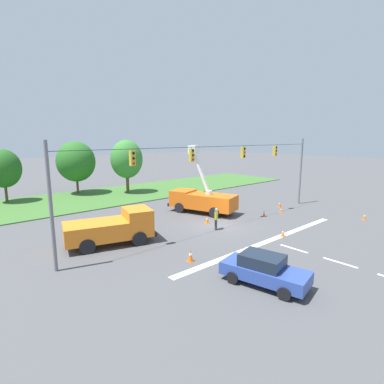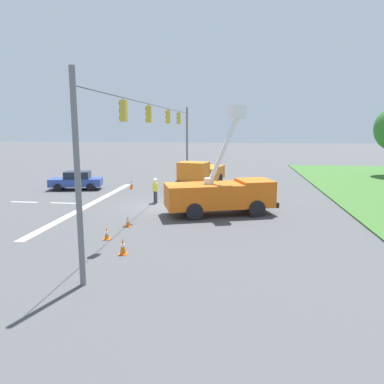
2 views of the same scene
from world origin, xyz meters
TOP-DOWN VIEW (x-y plane):
  - ground_plane at (0.00, 0.00)m, footprint 200.00×200.00m
  - grass_verge at (0.00, 18.00)m, footprint 56.00×12.00m
  - lane_markings at (0.00, -6.44)m, footprint 17.60×15.25m
  - signal_gantry at (-0.01, -0.00)m, footprint 26.20×0.33m
  - tree_west at (-11.48, 21.97)m, footprint 3.68×3.51m
  - tree_centre at (-3.46, 21.92)m, footprint 4.78×5.03m
  - tree_east at (1.77, 18.22)m, footprint 4.17×3.95m
  - utility_truck_bucket_lift at (2.03, 4.16)m, footprint 4.38×7.07m
  - utility_truck_support_near at (-8.58, 1.86)m, footprint 6.41×3.98m
  - sedan_blue at (-5.64, -8.53)m, footprint 2.63×4.57m
  - road_worker at (-0.89, -0.58)m, footprint 0.53×0.44m
  - traffic_cone_foreground_left at (-4.54, 6.83)m, footprint 0.36×0.36m
  - traffic_cone_foreground_right at (-6.54, -3.96)m, footprint 0.36×0.36m
  - traffic_cone_mid_left at (9.87, 0.42)m, footprint 0.36×0.36m
  - traffic_cone_mid_right at (1.69, -5.08)m, footprint 0.36×0.36m
  - traffic_cone_near_bucket at (5.52, -0.67)m, footprint 0.36×0.36m
  - traffic_cone_lane_edge_a at (-0.16, 1.16)m, footprint 0.36×0.36m
  - traffic_cone_lane_edge_b at (7.90, -1.00)m, footprint 0.36×0.36m
  - traffic_cone_far_left at (11.19, -7.41)m, footprint 0.36×0.36m

SIDE VIEW (x-z plane):
  - ground_plane at x=0.00m, z-range 0.00..0.00m
  - lane_markings at x=0.00m, z-range 0.00..0.01m
  - grass_verge at x=0.00m, z-range 0.00..0.10m
  - traffic_cone_lane_edge_b at x=7.90m, z-range -0.02..0.57m
  - traffic_cone_near_bucket at x=5.52m, z-range -0.02..0.57m
  - traffic_cone_mid_right at x=1.69m, z-range -0.02..0.58m
  - traffic_cone_foreground_left at x=-4.54m, z-range -0.01..0.63m
  - traffic_cone_far_left at x=11.19m, z-range -0.01..0.64m
  - traffic_cone_lane_edge_a at x=-0.16m, z-range -0.01..0.68m
  - traffic_cone_mid_left at x=9.87m, z-range -0.01..0.70m
  - traffic_cone_foreground_right at x=-6.54m, z-range 0.00..0.76m
  - sedan_blue at x=-5.64m, z-range 0.01..1.57m
  - road_worker at x=-0.89m, z-range 0.11..1.88m
  - utility_truck_support_near at x=-8.58m, z-range 0.01..2.36m
  - utility_truck_bucket_lift at x=2.03m, z-range -1.93..4.62m
  - tree_west at x=-11.48m, z-range 0.87..6.92m
  - tree_centre at x=-3.46m, z-range 0.83..7.65m
  - tree_east at x=1.77m, z-range 1.00..8.00m
  - signal_gantry at x=-0.01m, z-range 0.98..8.18m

